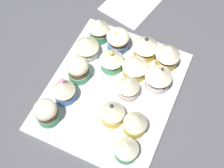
{
  "coord_description": "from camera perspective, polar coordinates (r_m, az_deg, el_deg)",
  "views": [
    {
      "loc": [
        33.05,
        15.05,
        68.98
      ],
      "look_at": [
        0.0,
        0.0,
        4.2
      ],
      "focal_mm": 48.89,
      "sensor_mm": 36.0,
      "label": 1
    }
  ],
  "objects": [
    {
      "name": "cupcake_0",
      "position": [
        0.83,
        -2.47,
        10.28
      ],
      "size": [
        5.52,
        5.52,
        7.54
      ],
      "color": "#4C9E6B",
      "rests_on": "baking_tray"
    },
    {
      "name": "cupcake_9",
      "position": [
        0.73,
        3.06,
        -0.4
      ],
      "size": [
        5.56,
        5.56,
        7.41
      ],
      "color": "white",
      "rests_on": "baking_tray"
    },
    {
      "name": "cupcake_8",
      "position": [
        0.76,
        4.36,
        3.26
      ],
      "size": [
        6.51,
        6.51,
        6.87
      ],
      "color": "#EFC651",
      "rests_on": "baking_tray"
    },
    {
      "name": "cupcake_6",
      "position": [
        0.77,
        -0.09,
        4.76
      ],
      "size": [
        6.21,
        6.21,
        7.51
      ],
      "color": "#4C9E6B",
      "rests_on": "baking_tray"
    },
    {
      "name": "cupcake_3",
      "position": [
        0.73,
        -9.04,
        -1.06
      ],
      "size": [
        5.65,
        5.65,
        7.88
      ],
      "color": "#477AC6",
      "rests_on": "baking_tray"
    },
    {
      "name": "cupcake_10",
      "position": [
        0.7,
        0.09,
        -5.24
      ],
      "size": [
        5.73,
        5.73,
        7.71
      ],
      "color": "#EFC651",
      "rests_on": "baking_tray"
    },
    {
      "name": "cupcake_7",
      "position": [
        0.8,
        6.32,
        7.06
      ],
      "size": [
        6.57,
        6.57,
        7.57
      ],
      "color": "#EFC651",
      "rests_on": "baking_tray"
    },
    {
      "name": "cupcake_4",
      "position": [
        0.72,
        -12.18,
        -5.19
      ],
      "size": [
        5.38,
        5.38,
        7.22
      ],
      "color": "#4C9E6B",
      "rests_on": "baking_tray"
    },
    {
      "name": "cupcake_13",
      "position": [
        0.69,
        4.4,
        -7.21
      ],
      "size": [
        5.54,
        5.54,
        7.44
      ],
      "color": "#EFC651",
      "rests_on": "baking_tray"
    },
    {
      "name": "cupcake_5",
      "position": [
        0.81,
        1.08,
        8.22
      ],
      "size": [
        6.05,
        6.05,
        6.71
      ],
      "color": "#477AC6",
      "rests_on": "baking_tray"
    },
    {
      "name": "ground_plane",
      "position": [
        0.79,
        0.0,
        -2.01
      ],
      "size": [
        180.0,
        180.0,
        3.0
      ],
      "primitive_type": "cube",
      "color": "#4C4C51"
    },
    {
      "name": "cupcake_11",
      "position": [
        0.79,
        10.41,
        5.39
      ],
      "size": [
        6.28,
        6.28,
        7.79
      ],
      "color": "#EFC651",
      "rests_on": "baking_tray"
    },
    {
      "name": "cupcake_12",
      "position": [
        0.75,
        8.68,
        1.28
      ],
      "size": [
        6.69,
        6.69,
        7.5
      ],
      "color": "white",
      "rests_on": "baking_tray"
    },
    {
      "name": "cupcake_14",
      "position": [
        0.68,
        2.73,
        -12.04
      ],
      "size": [
        5.46,
        5.46,
        6.31
      ],
      "color": "#4C9E6B",
      "rests_on": "baking_tray"
    },
    {
      "name": "napkin",
      "position": [
        0.96,
        3.38,
        14.62
      ],
      "size": [
        17.3,
        16.38,
        0.6
      ],
      "primitive_type": "cube",
      "rotation": [
        0.0,
        0.0,
        -0.22
      ],
      "color": "white",
      "rests_on": "ground_plane"
    },
    {
      "name": "cupcake_2",
      "position": [
        0.76,
        -6.32,
        2.86
      ],
      "size": [
        5.42,
        5.42,
        7.1
      ],
      "color": "#4C9E6B",
      "rests_on": "baking_tray"
    },
    {
      "name": "baking_tray",
      "position": [
        0.77,
        0.0,
        -1.3
      ],
      "size": [
        37.61,
        31.03,
        1.2
      ],
      "color": "silver",
      "rests_on": "ground_plane"
    },
    {
      "name": "cupcake_1",
      "position": [
        0.8,
        -4.76,
        7.15
      ],
      "size": [
        6.43,
        6.43,
        7.2
      ],
      "color": "white",
      "rests_on": "baking_tray"
    }
  ]
}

